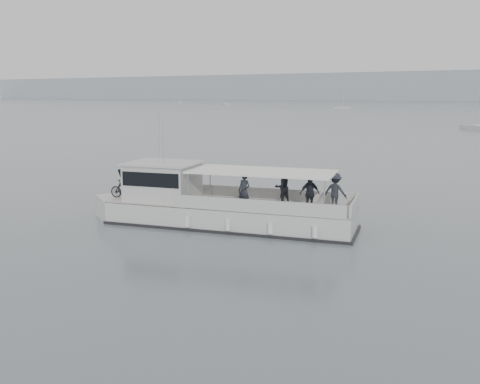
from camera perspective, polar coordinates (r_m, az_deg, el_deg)
The scene contains 3 objects.
ground at distance 22.78m, azimuth -10.57°, elevation -4.71°, with size 1400.00×1400.00×0.00m, color slate.
tour_boat at distance 24.43m, azimuth -3.49°, elevation -1.42°, with size 12.76×5.16×5.32m.
moored_fleet at distance 216.15m, azimuth 16.26°, elevation 8.48°, with size 403.28×368.47×10.03m.
Camera 1 is at (14.26, -16.77, 5.85)m, focal length 40.00 mm.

